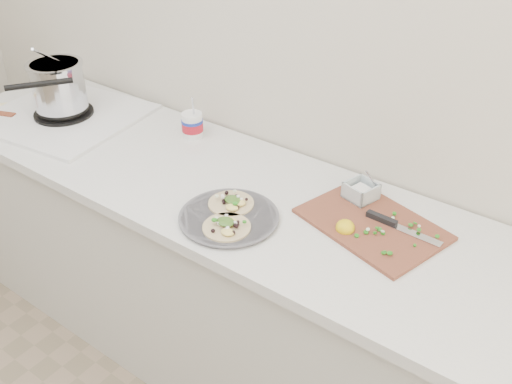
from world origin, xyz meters
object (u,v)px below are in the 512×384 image
Objects in this scene: tub at (193,122)px; cutboard at (373,219)px; taco_plate at (229,215)px; stove at (61,97)px.

tub is 0.83m from cutboard.
taco_plate is 0.66× the size of cutboard.
cutboard is (0.37, 0.24, -0.00)m from taco_plate.
stove is 2.09× the size of taco_plate.
cutboard is (1.36, 0.08, -0.08)m from stove.
cutboard is (0.82, -0.11, -0.05)m from tub.
cutboard is at bearing -3.48° from stove.
cutboard is at bearing 33.32° from taco_plate.
taco_plate is at bearing -37.41° from tub.
tub is 0.40× the size of cutboard.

